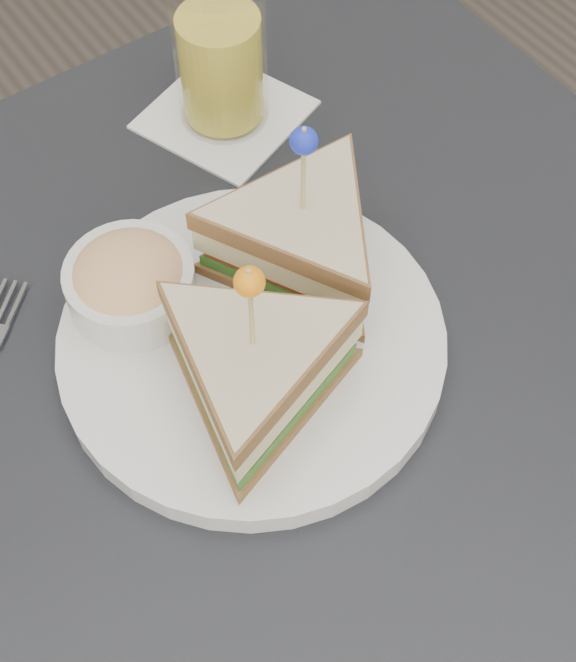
# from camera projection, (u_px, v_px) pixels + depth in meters

# --- Properties ---
(ground_plane) EXTENTS (3.50, 3.50, 0.00)m
(ground_plane) POSITION_uv_depth(u_px,v_px,m) (286.00, 641.00, 1.32)
(ground_plane) COLOR #3F3833
(table) EXTENTS (0.80, 0.80, 0.75)m
(table) POSITION_uv_depth(u_px,v_px,m) (285.00, 428.00, 0.76)
(table) COLOR black
(table) RESTS_ON ground
(plate_meal) EXTENTS (0.36, 0.35, 0.17)m
(plate_meal) POSITION_uv_depth(u_px,v_px,m) (258.00, 309.00, 0.67)
(plate_meal) COLOR white
(plate_meal) RESTS_ON table
(drink_set) EXTENTS (0.16, 0.16, 0.16)m
(drink_set) POSITION_uv_depth(u_px,v_px,m) (220.00, 53.00, 0.78)
(drink_set) COLOR white
(drink_set) RESTS_ON table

